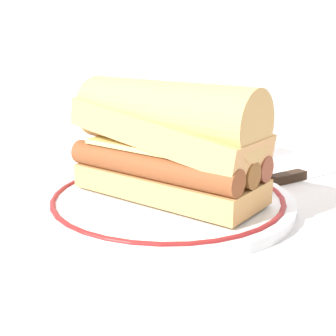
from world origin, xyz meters
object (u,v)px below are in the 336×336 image
(sausage_sandwich, at_px, (168,139))
(drinking_glass, at_px, (225,137))
(butter_knife, at_px, (305,175))
(plate, at_px, (168,200))

(sausage_sandwich, bearing_deg, drinking_glass, 103.58)
(drinking_glass, bearing_deg, butter_knife, -27.59)
(plate, height_order, butter_knife, plate)
(plate, distance_m, butter_knife, 0.21)
(plate, xyz_separation_m, drinking_glass, (0.03, 0.21, 0.03))
(sausage_sandwich, xyz_separation_m, drinking_glass, (0.03, 0.21, -0.04))
(drinking_glass, distance_m, butter_knife, 0.14)
(plate, bearing_deg, drinking_glass, 81.01)
(sausage_sandwich, height_order, butter_knife, sausage_sandwich)
(sausage_sandwich, relative_size, butter_knife, 1.91)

